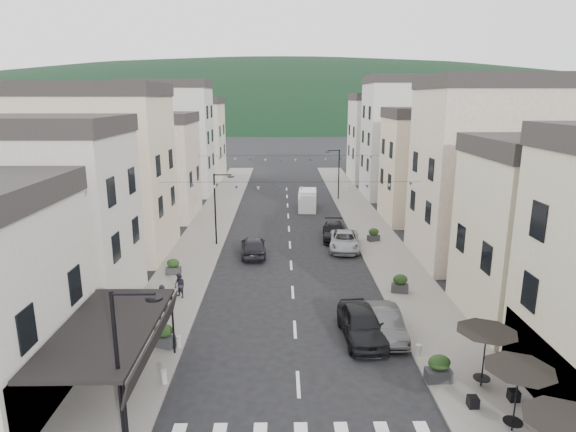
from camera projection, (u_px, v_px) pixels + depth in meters
name	position (u px, v px, depth m)	size (l,w,h in m)	color
sidewalk_left	(210.00, 226.00, 45.70)	(4.00, 76.00, 0.12)	slate
sidewalk_right	(367.00, 225.00, 45.90)	(4.00, 76.00, 0.12)	slate
hill_backdrop	(282.00, 116.00, 305.93)	(640.00, 360.00, 70.00)	black
boutique_awning	(114.00, 330.00, 18.77)	(3.77, 7.50, 3.28)	black
buildings_row_left	(148.00, 155.00, 49.73)	(10.20, 54.16, 14.00)	#B2AEA3
buildings_row_right	(430.00, 154.00, 48.95)	(10.20, 54.16, 14.50)	#BBB195
cafe_terrace	(519.00, 376.00, 17.01)	(2.50, 8.10, 2.53)	black
streetlamp_left_near	(125.00, 356.00, 15.73)	(1.70, 0.56, 6.00)	black
streetlamp_left_far	(218.00, 202.00, 39.03)	(1.70, 0.56, 6.00)	black
streetlamp_right_far	(337.00, 169.00, 56.65)	(1.70, 0.56, 6.00)	black
bollards	(299.00, 382.00, 20.00)	(11.66, 10.26, 0.60)	gray
bunting_near	(291.00, 187.00, 34.75)	(19.00, 0.28, 0.62)	black
bunting_far	(288.00, 159.00, 50.28)	(19.00, 0.28, 0.62)	black
parked_car_a	(362.00, 324.00, 24.29)	(1.95, 4.85, 1.65)	black
parked_car_b	(385.00, 323.00, 24.62)	(1.51, 4.34, 1.43)	#37373A
parked_car_c	(344.00, 241.00, 38.73)	(2.36, 5.11, 1.42)	#989CA1
parked_car_d	(334.00, 231.00, 41.48)	(1.95, 4.81, 1.40)	black
parked_car_e	(253.00, 246.00, 37.16)	(1.84, 4.58, 1.56)	black
delivery_van	(307.00, 199.00, 52.46)	(2.19, 4.83, 2.26)	silver
pedestrian_a	(163.00, 302.00, 26.16)	(0.71, 0.47, 1.96)	black
pedestrian_b	(180.00, 286.00, 29.00)	(0.74, 0.58, 1.53)	#25212C
planter_la	(164.00, 336.00, 23.36)	(1.19, 0.91, 1.18)	#323134
planter_lb	(173.00, 267.00, 32.98)	(0.98, 0.55, 1.09)	#303032
planter_ra	(439.00, 368.00, 20.49)	(1.12, 0.66, 1.22)	#29292B
planter_rb	(400.00, 284.00, 29.88)	(1.15, 0.80, 1.17)	#2D2D30
planter_rc	(374.00, 235.00, 40.63)	(1.11, 0.86, 1.10)	#2C2C2E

